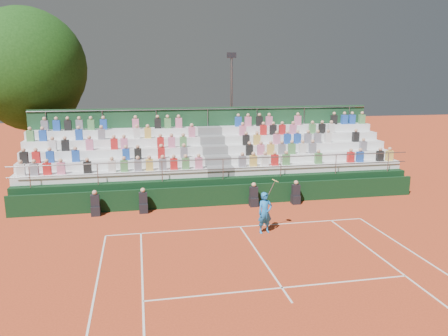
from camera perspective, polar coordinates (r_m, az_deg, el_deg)
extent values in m
plane|color=#C44420|center=(18.54, 2.11, -7.68)|extent=(90.00, 90.00, 0.00)
cube|color=white|center=(18.54, 2.11, -7.67)|extent=(11.00, 0.06, 0.01)
cube|color=white|center=(15.67, 4.85, -11.53)|extent=(0.06, 6.40, 0.01)
cube|color=white|center=(13.69, 7.57, -15.25)|extent=(8.22, 0.06, 0.01)
cube|color=black|center=(21.37, 0.16, -3.58)|extent=(20.00, 0.15, 1.00)
cube|color=black|center=(20.74, -16.41, -5.39)|extent=(0.40, 0.40, 0.44)
cube|color=black|center=(20.60, -16.49, -4.11)|extent=(0.38, 0.25, 0.55)
sphere|color=tan|center=(20.50, -16.55, -3.09)|extent=(0.22, 0.22, 0.22)
cube|color=black|center=(20.63, -10.47, -5.17)|extent=(0.40, 0.40, 0.44)
cube|color=black|center=(20.50, -10.52, -3.89)|extent=(0.38, 0.25, 0.55)
sphere|color=tan|center=(20.40, -10.56, -2.86)|extent=(0.22, 0.22, 0.22)
cube|color=black|center=(21.32, 3.88, -4.43)|extent=(0.40, 0.40, 0.44)
cube|color=black|center=(21.19, 3.90, -3.18)|extent=(0.38, 0.25, 0.55)
sphere|color=tan|center=(21.09, 3.92, -2.19)|extent=(0.22, 0.22, 0.22)
cube|color=black|center=(21.96, 9.32, -4.07)|extent=(0.40, 0.40, 0.44)
cube|color=black|center=(21.83, 9.37, -2.86)|extent=(0.38, 0.25, 0.55)
sphere|color=tan|center=(21.74, 9.40, -1.89)|extent=(0.22, 0.22, 0.22)
cube|color=black|center=(24.30, -1.28, -1.41)|extent=(20.00, 5.20, 1.20)
cube|color=white|center=(22.18, -14.27, -0.95)|extent=(9.30, 0.85, 0.42)
cube|color=white|center=(24.05, 12.07, 0.16)|extent=(9.30, 0.85, 0.42)
cube|color=slate|center=(22.51, -0.55, -0.38)|extent=(1.40, 0.85, 0.42)
cube|color=white|center=(22.92, -14.22, 0.55)|extent=(9.30, 0.85, 0.42)
cube|color=white|center=(24.74, 11.35, 1.51)|extent=(9.30, 0.85, 0.42)
cube|color=slate|center=(23.24, -0.94, 1.07)|extent=(1.40, 0.85, 0.42)
cube|color=white|center=(23.68, -14.17, 1.94)|extent=(9.30, 0.85, 0.42)
cube|color=white|center=(25.44, 10.66, 2.79)|extent=(9.30, 0.85, 0.42)
cube|color=slate|center=(23.99, -1.31, 2.44)|extent=(1.40, 0.85, 0.42)
cube|color=white|center=(24.45, -14.13, 3.26)|extent=(9.30, 0.85, 0.42)
cube|color=white|center=(26.16, 10.01, 4.00)|extent=(9.30, 0.85, 0.42)
cube|color=slate|center=(24.75, -1.65, 3.72)|extent=(1.40, 0.85, 0.42)
cube|color=white|center=(25.24, -14.09, 4.49)|extent=(9.30, 0.85, 0.42)
cube|color=white|center=(26.90, 9.39, 5.14)|extent=(9.30, 0.85, 0.42)
cube|color=slate|center=(25.53, -1.98, 4.93)|extent=(1.40, 0.85, 0.42)
cube|color=#1A4326|center=(26.16, -2.15, 3.13)|extent=(20.00, 0.12, 4.40)
cylinder|color=gray|center=(21.51, -0.13, 1.18)|extent=(20.00, 0.05, 0.05)
cylinder|color=gray|center=(25.82, -2.15, 7.70)|extent=(20.00, 0.05, 0.05)
cube|color=silver|center=(22.57, -24.99, -0.22)|extent=(0.36, 0.24, 0.56)
cube|color=slate|center=(22.43, -23.51, -0.16)|extent=(0.36, 0.24, 0.56)
cube|color=red|center=(22.31, -22.09, -0.11)|extent=(0.36, 0.24, 0.56)
cube|color=pink|center=(22.20, -20.50, -0.04)|extent=(0.36, 0.24, 0.56)
cube|color=black|center=(22.03, -17.40, 0.09)|extent=(0.36, 0.24, 0.56)
cube|color=silver|center=(21.93, -14.41, 0.21)|extent=(0.36, 0.24, 0.56)
cube|color=#4C8C4C|center=(21.91, -12.91, 0.27)|extent=(0.36, 0.24, 0.56)
cube|color=slate|center=(21.89, -11.16, 0.34)|extent=(0.36, 0.24, 0.56)
cube|color=gold|center=(21.90, -9.72, 0.40)|extent=(0.36, 0.24, 0.56)
cube|color=slate|center=(21.92, -8.00, 0.47)|extent=(0.36, 0.24, 0.56)
cube|color=red|center=(21.96, -6.57, 0.53)|extent=(0.36, 0.24, 0.56)
cube|color=#4C8C4C|center=(22.01, -5.02, 0.59)|extent=(0.36, 0.24, 0.56)
cube|color=pink|center=(22.09, -3.32, 0.66)|extent=(0.36, 0.24, 0.56)
cube|color=black|center=(23.31, -24.66, 1.22)|extent=(0.36, 0.24, 0.56)
cube|color=red|center=(23.18, -23.32, 1.28)|extent=(0.36, 0.24, 0.56)
cube|color=#1E4CB2|center=(23.05, -21.76, 1.35)|extent=(0.36, 0.24, 0.56)
cube|color=#1E4CB2|center=(22.86, -18.80, 1.49)|extent=(0.36, 0.24, 0.56)
cube|color=#1E4CB2|center=(22.66, -12.67, 1.75)|extent=(0.36, 0.24, 0.56)
cube|color=black|center=(22.65, -11.18, 1.81)|extent=(0.36, 0.24, 0.56)
cube|color=red|center=(22.68, -8.19, 1.93)|extent=(0.36, 0.24, 0.56)
cube|color=slate|center=(22.76, -5.25, 2.04)|extent=(0.36, 0.24, 0.56)
cube|color=silver|center=(23.81, -21.46, 2.72)|extent=(0.36, 0.24, 0.56)
cube|color=black|center=(23.71, -20.02, 2.79)|extent=(0.36, 0.24, 0.56)
cube|color=pink|center=(23.55, -17.15, 2.93)|extent=(0.36, 0.24, 0.56)
cube|color=red|center=(23.45, -14.14, 3.06)|extent=(0.36, 0.24, 0.56)
cube|color=pink|center=(23.43, -12.91, 3.12)|extent=(0.36, 0.24, 0.56)
cube|color=red|center=(23.45, -8.29, 3.30)|extent=(0.36, 0.24, 0.56)
cube|color=pink|center=(23.48, -6.86, 3.36)|extent=(0.36, 0.24, 0.56)
cube|color=#4C8C4C|center=(23.54, -5.35, 3.41)|extent=(0.36, 0.24, 0.56)
cube|color=#4C8C4C|center=(24.82, -23.97, 3.85)|extent=(0.36, 0.24, 0.56)
cube|color=#1E4CB2|center=(24.69, -22.58, 3.93)|extent=(0.36, 0.24, 0.56)
cube|color=#1E4CB2|center=(24.40, -18.41, 4.15)|extent=(0.36, 0.24, 0.56)
cube|color=slate|center=(24.28, -15.69, 4.28)|extent=(0.36, 0.24, 0.56)
cube|color=silver|center=(24.20, -11.31, 4.47)|extent=(0.36, 0.24, 0.56)
cube|color=gold|center=(24.21, -9.93, 4.53)|extent=(0.36, 0.24, 0.56)
cube|color=pink|center=(24.38, -4.23, 4.73)|extent=(0.36, 0.24, 0.56)
cube|color=slate|center=(25.48, -22.36, 5.12)|extent=(0.36, 0.24, 0.56)
cube|color=#1E4CB2|center=(25.37, -21.02, 5.20)|extent=(0.36, 0.24, 0.56)
cube|color=black|center=(25.28, -19.72, 5.27)|extent=(0.36, 0.24, 0.56)
cube|color=slate|center=(25.19, -18.35, 5.35)|extent=(0.36, 0.24, 0.56)
cube|color=#4C8C4C|center=(25.12, -16.97, 5.42)|extent=(0.36, 0.24, 0.56)
cube|color=#1E4CB2|center=(25.07, -15.46, 5.49)|extent=(0.36, 0.24, 0.56)
cube|color=pink|center=(25.00, -11.47, 5.67)|extent=(0.36, 0.24, 0.56)
cube|color=black|center=(25.02, -8.65, 5.78)|extent=(0.36, 0.24, 0.56)
cube|color=#4C8C4C|center=(25.05, -7.38, 5.82)|extent=(0.36, 0.24, 0.56)
cube|color=pink|center=(25.10, -5.94, 5.87)|extent=(0.36, 0.24, 0.56)
cube|color=slate|center=(22.50, 2.41, 0.88)|extent=(0.36, 0.24, 0.56)
cube|color=gold|center=(22.64, 3.85, 0.93)|extent=(0.36, 0.24, 0.56)
cube|color=silver|center=(22.81, 5.37, 0.99)|extent=(0.36, 0.24, 0.56)
cube|color=red|center=(22.97, 6.65, 1.04)|extent=(0.36, 0.24, 0.56)
cube|color=#4C8C4C|center=(23.16, 8.12, 1.09)|extent=(0.36, 0.24, 0.56)
cube|color=#4C8C4C|center=(23.81, 12.21, 1.24)|extent=(0.36, 0.24, 0.56)
cube|color=red|center=(24.61, 16.20, 1.37)|extent=(0.36, 0.24, 0.56)
cube|color=#1E4CB2|center=(24.86, 17.33, 1.41)|extent=(0.36, 0.24, 0.56)
cube|color=black|center=(25.45, 19.69, 1.49)|extent=(0.36, 0.24, 0.56)
cube|color=gold|center=(25.74, 20.79, 1.52)|extent=(0.36, 0.24, 0.56)
cube|color=black|center=(23.38, 3.33, 2.34)|extent=(0.36, 0.24, 0.56)
cube|color=pink|center=(23.54, 4.83, 2.39)|extent=(0.36, 0.24, 0.56)
cube|color=gold|center=(23.70, 6.11, 2.42)|extent=(0.36, 0.24, 0.56)
cube|color=slate|center=(23.89, 7.57, 2.47)|extent=(0.36, 0.24, 0.56)
cube|color=#4C8C4C|center=(24.08, 8.85, 2.50)|extent=(0.36, 0.24, 0.56)
cube|color=silver|center=(24.29, 10.20, 2.54)|extent=(0.36, 0.24, 0.56)
cube|color=slate|center=(24.51, 11.48, 2.57)|extent=(0.36, 0.24, 0.56)
cube|color=slate|center=(25.82, 17.70, 2.71)|extent=(0.36, 0.24, 0.56)
cube|color=black|center=(24.13, 2.90, 3.66)|extent=(0.36, 0.24, 0.56)
cube|color=gold|center=(24.29, 4.31, 3.70)|extent=(0.36, 0.24, 0.56)
cube|color=pink|center=(24.61, 6.89, 3.76)|extent=(0.36, 0.24, 0.56)
cube|color=#1E4CB2|center=(24.81, 8.27, 3.78)|extent=(0.36, 0.24, 0.56)
cube|color=#1E4CB2|center=(25.02, 9.56, 3.81)|extent=(0.36, 0.24, 0.56)
cube|color=slate|center=(25.24, 10.90, 3.83)|extent=(0.36, 0.24, 0.56)
cube|color=slate|center=(25.47, 12.11, 3.85)|extent=(0.36, 0.24, 0.56)
cube|color=silver|center=(25.72, 13.40, 3.87)|extent=(0.36, 0.24, 0.56)
cube|color=black|center=(26.48, 16.81, 3.91)|extent=(0.36, 0.24, 0.56)
cube|color=pink|center=(24.89, 2.45, 4.90)|extent=(0.36, 0.24, 0.56)
cube|color=red|center=(25.21, 5.16, 4.95)|extent=(0.36, 0.24, 0.56)
cube|color=black|center=(25.37, 6.43, 4.97)|extent=(0.36, 0.24, 0.56)
cube|color=red|center=(25.54, 7.60, 4.99)|extent=(0.36, 0.24, 0.56)
cube|color=pink|center=(25.76, 9.01, 5.01)|extent=(0.36, 0.24, 0.56)
cube|color=#4C8C4C|center=(26.19, 11.45, 5.03)|extent=(0.36, 0.24, 0.56)
cube|color=black|center=(26.43, 12.67, 5.04)|extent=(0.36, 0.24, 0.56)
cube|color=silver|center=(26.67, 13.81, 5.04)|extent=(0.36, 0.24, 0.56)
cube|color=#1E4CB2|center=(25.65, 1.88, 6.06)|extent=(0.36, 0.24, 0.56)
cube|color=pink|center=(25.79, 3.15, 6.08)|extent=(0.36, 0.24, 0.56)
cube|color=black|center=(25.97, 4.64, 6.10)|extent=(0.36, 0.24, 0.56)
cube|color=pink|center=(26.14, 5.90, 6.12)|extent=(0.36, 0.24, 0.56)
cube|color=pink|center=(26.71, 9.61, 6.14)|extent=(0.36, 0.24, 0.56)
cube|color=black|center=(27.62, 14.16, 6.14)|extent=(0.36, 0.24, 0.56)
cube|color=#1E4CB2|center=(27.92, 15.43, 6.13)|extent=(0.36, 0.24, 0.56)
cube|color=#1E4CB2|center=(28.15, 16.37, 6.12)|extent=(0.36, 0.24, 0.56)
cube|color=#4C8C4C|center=(28.46, 17.55, 6.11)|extent=(0.36, 0.24, 0.56)
imported|color=blue|center=(17.69, 5.38, -5.84)|extent=(0.68, 0.51, 1.68)
cylinder|color=gray|center=(17.48, 6.23, -2.63)|extent=(0.26, 0.03, 0.51)
cylinder|color=#E5D866|center=(17.45, 6.72, -1.65)|extent=(0.26, 0.28, 0.14)
cylinder|color=#362213|center=(29.59, -23.63, 2.63)|extent=(0.50, 0.50, 3.86)
sphere|color=#12350E|center=(29.27, -24.43, 11.84)|extent=(7.05, 7.05, 7.05)
cylinder|color=#362213|center=(30.45, -23.20, 2.48)|extent=(0.50, 0.50, 3.40)
sphere|color=#12350E|center=(30.11, -23.87, 10.28)|extent=(6.12, 6.12, 6.12)
cylinder|color=gray|center=(30.33, 0.97, 7.21)|extent=(0.16, 0.16, 7.38)
cube|color=black|center=(30.25, 1.00, 14.52)|extent=(0.60, 0.25, 0.35)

